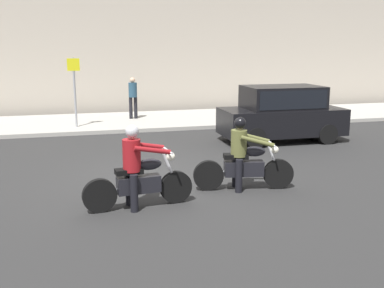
% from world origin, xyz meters
% --- Properties ---
extents(ground_plane, '(80.00, 80.00, 0.00)m').
position_xyz_m(ground_plane, '(0.00, 0.00, 0.00)').
color(ground_plane, '#262626').
extents(sidewalk_slab, '(40.00, 4.40, 0.14)m').
position_xyz_m(sidewalk_slab, '(0.00, 8.00, 0.07)').
color(sidewalk_slab, '#99968E').
rests_on(sidewalk_slab, ground_plane).
extents(motorcycle_with_rider_olive, '(2.17, 0.76, 1.59)m').
position_xyz_m(motorcycle_with_rider_olive, '(1.68, -1.32, 0.65)').
color(motorcycle_with_rider_olive, black).
rests_on(motorcycle_with_rider_olive, ground_plane).
extents(motorcycle_with_rider_crimson, '(2.14, 0.71, 1.62)m').
position_xyz_m(motorcycle_with_rider_crimson, '(-0.67, -1.87, 0.66)').
color(motorcycle_with_rider_crimson, black).
rests_on(motorcycle_with_rider_crimson, ground_plane).
extents(parked_hatchback_black, '(3.93, 1.76, 1.80)m').
position_xyz_m(parked_hatchback_black, '(4.71, 3.16, 0.93)').
color(parked_hatchback_black, black).
rests_on(parked_hatchback_black, ground_plane).
extents(street_sign_post, '(0.44, 0.08, 2.51)m').
position_xyz_m(street_sign_post, '(-1.74, 6.81, 1.66)').
color(street_sign_post, gray).
rests_on(street_sign_post, sidewalk_slab).
extents(pedestrian_bystander, '(0.34, 0.34, 1.67)m').
position_xyz_m(pedestrian_bystander, '(0.54, 8.21, 1.12)').
color(pedestrian_bystander, black).
rests_on(pedestrian_bystander, sidewalk_slab).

